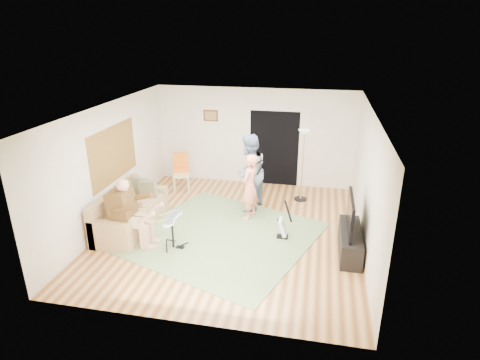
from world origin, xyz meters
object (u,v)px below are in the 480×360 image
drum_kit (173,234)px  singer (250,187)px  guitarist (249,173)px  guitar_spare (283,227)px  tv_cabinet (350,242)px  television (350,214)px  torchiere_lamp (303,153)px  sofa (128,215)px  dining_chair (182,178)px

drum_kit → singer: 2.16m
guitarist → guitar_spare: size_ratio=2.15×
singer → tv_cabinet: singer is taller
guitarist → television: size_ratio=1.59×
drum_kit → tv_cabinet: size_ratio=0.51×
television → torchiere_lamp: bearing=113.4°
sofa → guitar_spare: 3.45m
tv_cabinet → guitar_spare: bearing=165.5°
drum_kit → torchiere_lamp: (2.39, 2.97, 0.96)m
guitar_spare → torchiere_lamp: (0.24, 2.11, 1.02)m
sofa → dining_chair: dining_chair is taller
guitarist → dining_chair: guitarist is taller
guitarist → torchiere_lamp: guitarist is taller
singer → torchiere_lamp: size_ratio=0.84×
drum_kit → guitarist: bearing=61.4°
guitar_spare → dining_chair: dining_chair is taller
sofa → drum_kit: sofa is taller
television → dining_chair: bearing=150.4°
drum_kit → guitar_spare: size_ratio=0.81×
guitarist → torchiere_lamp: bearing=134.8°
dining_chair → guitarist: bearing=-39.6°
singer → guitar_spare: 1.31m
guitar_spare → television: television is taller
guitarist → tv_cabinet: 2.93m
singer → television: 2.47m
guitarist → torchiere_lamp: size_ratio=1.01×
guitar_spare → dining_chair: (-2.98, 2.08, 0.12)m
sofa → drum_kit: size_ratio=3.05×
guitarist → tv_cabinet: size_ratio=1.34×
singer → television: size_ratio=1.32×
television → singer: bearing=151.8°
singer → guitarist: 0.51m
drum_kit → guitar_spare: 2.31m
sofa → torchiere_lamp: (3.69, 2.32, 0.98)m
guitarist → sofa: bearing=-48.0°
sofa → guitar_spare: size_ratio=2.48×
sofa → drum_kit: bearing=-26.6°
torchiere_lamp → dining_chair: (-3.22, -0.03, -0.91)m
drum_kit → dining_chair: (-0.83, 2.94, 0.06)m
guitar_spare → dining_chair: size_ratio=0.85×
torchiere_lamp → television: size_ratio=1.57×
dining_chair → tv_cabinet: size_ratio=0.74×
drum_kit → dining_chair: size_ratio=0.69×
tv_cabinet → television: (-0.05, 0.00, 0.60)m
sofa → tv_cabinet: size_ratio=1.55×
guitarist → torchiere_lamp: (1.22, 0.82, 0.33)m
dining_chair → tv_cabinet: (4.33, -2.43, -0.12)m
singer → television: bearing=77.0°
sofa → singer: 2.81m
torchiere_lamp → guitarist: bearing=-146.0°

